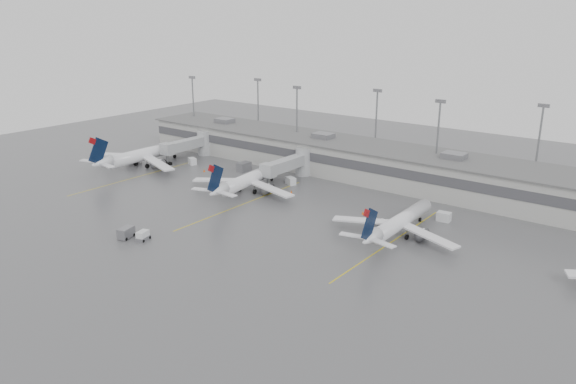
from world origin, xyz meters
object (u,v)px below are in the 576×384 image
Objects in this scene: jet_far_left at (142,154)px; jet_mid_right at (399,222)px; jet_mid_left at (248,179)px; baggage_tug at (143,237)px.

jet_mid_right is (76.42, -3.26, -0.50)m from jet_far_left.
jet_far_left is at bearing 177.00° from jet_mid_right.
jet_mid_left is (36.95, 0.22, -0.30)m from jet_far_left.
jet_far_left is 10.98× the size of baggage_tug.
jet_mid_left is 9.96× the size of baggage_tug.
jet_mid_right is (39.47, -3.48, -0.20)m from jet_mid_left.
baggage_tug is at bearing -141.06° from jet_mid_right.
jet_mid_left is 1.07× the size of jet_mid_right.
jet_far_left is 36.95m from jet_mid_left.
jet_mid_right is 9.30× the size of baggage_tug.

